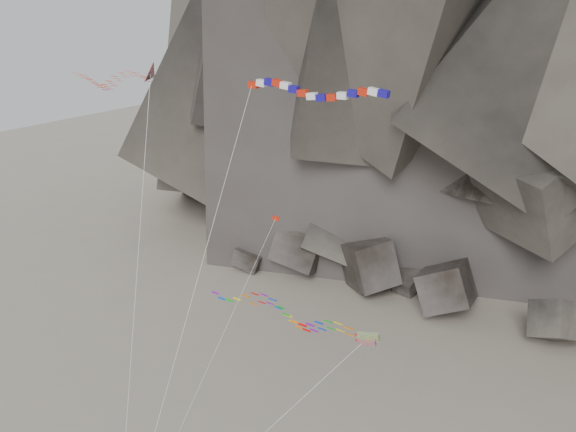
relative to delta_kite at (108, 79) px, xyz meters
The scene contains 5 objects.
boulder_field 47.33m from the delta_kite, 71.23° to the left, with size 63.47×14.94×10.29m.
delta_kite is the anchor object (origin of this frame).
banner_kite 16.30m from the delta_kite, 13.47° to the left, with size 10.53×17.12×29.86m.
parafoil_kite 21.41m from the delta_kite, 14.98° to the left, with size 15.95×16.40×13.50m.
pennant_kite 18.96m from the delta_kite, ahead, with size 0.97×16.13×19.99m.
Camera 1 is at (30.51, -34.55, 38.68)m, focal length 45.00 mm.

